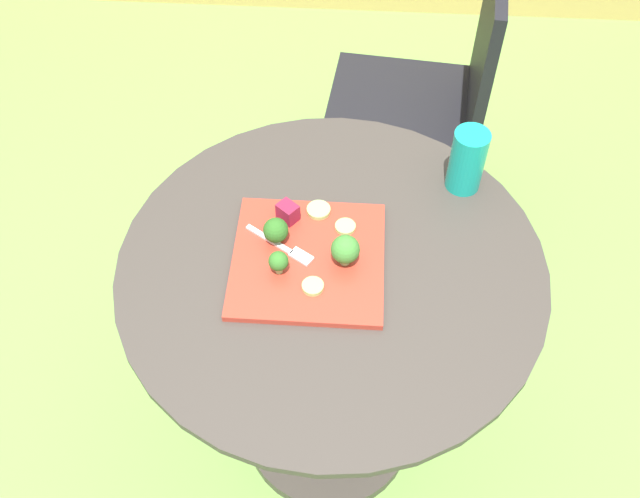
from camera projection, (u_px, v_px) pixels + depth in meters
ground_plane at (328, 430)px, 1.96m from camera, size 12.00×12.00×0.00m
patio_table at (330, 344)px, 1.60m from camera, size 0.82×0.82×0.76m
patio_chair at (437, 88)px, 2.04m from camera, size 0.48×0.48×0.90m
salad_plate at (308, 258)px, 1.36m from camera, size 0.29×0.29×0.01m
drinking_glass at (467, 163)px, 1.44m from camera, size 0.07×0.07×0.14m
fork at (285, 249)px, 1.36m from camera, size 0.14×0.10×0.00m
broccoli_floret_0 at (345, 250)px, 1.32m from camera, size 0.05×0.05×0.07m
broccoli_floret_1 at (278, 261)px, 1.31m from camera, size 0.04×0.04×0.05m
broccoli_floret_2 at (276, 230)px, 1.35m from camera, size 0.05×0.05×0.06m
cucumber_slice_0 at (313, 286)px, 1.31m from camera, size 0.04×0.04×0.01m
cucumber_slice_1 at (319, 210)px, 1.42m from camera, size 0.05×0.05×0.01m
cucumber_slice_2 at (345, 227)px, 1.39m from camera, size 0.04×0.04×0.01m
beet_chunk_0 at (288, 212)px, 1.40m from camera, size 0.05×0.05×0.04m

